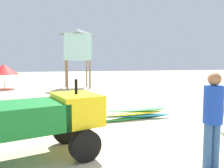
{
  "coord_description": "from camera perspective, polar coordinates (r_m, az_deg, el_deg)",
  "views": [
    {
      "loc": [
        -2.33,
        -4.6,
        1.85
      ],
      "look_at": [
        -0.45,
        2.54,
        1.12
      ],
      "focal_mm": 36.0,
      "sensor_mm": 36.0,
      "label": 1
    }
  ],
  "objects": [
    {
      "name": "ground",
      "position": [
        5.48,
        11.74,
        -14.22
      ],
      "size": [
        80.0,
        80.0,
        0.0
      ],
      "primitive_type": "plane",
      "color": "beige"
    },
    {
      "name": "utility_cart",
      "position": [
        4.5,
        -18.72,
        -8.35
      ],
      "size": [
        2.77,
        1.87,
        1.5
      ],
      "color": "#197A2D",
      "rests_on": "ground"
    },
    {
      "name": "surfboard_pile",
      "position": [
        7.4,
        5.91,
        -7.69
      ],
      "size": [
        2.62,
        0.74,
        0.32
      ],
      "color": "green",
      "rests_on": "ground"
    },
    {
      "name": "lifeguard_near_left",
      "position": [
        4.2,
        24.23,
        -7.08
      ],
      "size": [
        0.32,
        0.32,
        1.67
      ],
      "color": "#33598C",
      "rests_on": "ground"
    },
    {
      "name": "lifeguard_tower",
      "position": [
        16.42,
        -8.88,
        9.94
      ],
      "size": [
        1.98,
        1.98,
        4.23
      ],
      "color": "olive",
      "rests_on": "ground"
    },
    {
      "name": "beach_umbrella_left",
      "position": [
        17.18,
        -25.79,
        3.36
      ],
      "size": [
        2.02,
        2.02,
        1.7
      ],
      "color": "beige",
      "rests_on": "ground"
    }
  ]
}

